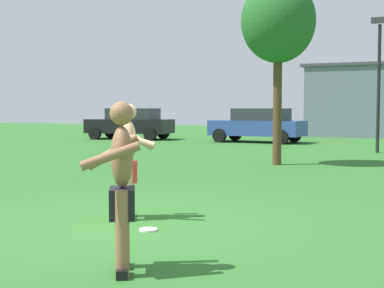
{
  "coord_description": "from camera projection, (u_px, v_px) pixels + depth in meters",
  "views": [
    {
      "loc": [
        4.06,
        -6.58,
        1.62
      ],
      "look_at": [
        0.48,
        1.18,
        1.06
      ],
      "focal_mm": 52.88,
      "sensor_mm": 36.0,
      "label": 1
    }
  ],
  "objects": [
    {
      "name": "ground_plane",
      "position": [
        124.0,
        225.0,
        7.76
      ],
      "size": [
        80.0,
        80.0,
        0.0
      ],
      "primitive_type": "plane",
      "color": "#2D6628"
    },
    {
      "name": "player_near",
      "position": [
        121.0,
        183.0,
        5.5
      ],
      "size": [
        0.73,
        0.81,
        1.67
      ],
      "color": "black",
      "rests_on": "ground_plane"
    },
    {
      "name": "player_in_red",
      "position": [
        129.0,
        159.0,
        8.2
      ],
      "size": [
        0.76,
        0.68,
        1.67
      ],
      "color": "black",
      "rests_on": "ground_plane"
    },
    {
      "name": "frisbee",
      "position": [
        148.0,
        230.0,
        7.42
      ],
      "size": [
        0.24,
        0.24,
        0.03
      ],
      "primitive_type": "cylinder",
      "color": "white",
      "rests_on": "ground_plane"
    },
    {
      "name": "car_blue_near_post",
      "position": [
        258.0,
        125.0,
        26.22
      ],
      "size": [
        4.4,
        2.23,
        1.58
      ],
      "color": "#2D478C",
      "rests_on": "ground_plane"
    },
    {
      "name": "car_black_mid_lot",
      "position": [
        130.0,
        123.0,
        28.84
      ],
      "size": [
        4.48,
        2.43,
        1.58
      ],
      "color": "black",
      "rests_on": "ground_plane"
    },
    {
      "name": "lamp_post",
      "position": [
        379.0,
        68.0,
        20.05
      ],
      "size": [
        0.6,
        0.24,
        4.8
      ],
      "color": "black",
      "rests_on": "ground_plane"
    },
    {
      "name": "tree_behind_players",
      "position": [
        278.0,
        23.0,
        15.74
      ],
      "size": [
        2.08,
        2.08,
        5.2
      ],
      "color": "#4C3823",
      "rests_on": "ground_plane"
    }
  ]
}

